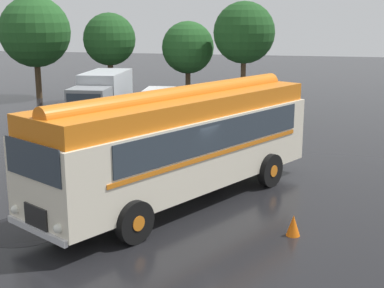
# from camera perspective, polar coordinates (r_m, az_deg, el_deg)

# --- Properties ---
(ground_plane) EXTENTS (120.00, 120.00, 0.00)m
(ground_plane) POSITION_cam_1_polar(r_m,az_deg,el_deg) (16.53, -1.03, -5.87)
(ground_plane) COLOR black
(vintage_bus) EXTENTS (7.02, 10.01, 3.49)m
(vintage_bus) POSITION_cam_1_polar(r_m,az_deg,el_deg) (15.92, -1.21, 0.48)
(vintage_bus) COLOR silver
(vintage_bus) RESTS_ON ground
(car_near_left) EXTENTS (2.31, 4.36, 1.66)m
(car_near_left) POSITION_cam_1_polar(r_m,az_deg,el_deg) (28.71, -3.55, 4.26)
(car_near_left) COLOR silver
(car_near_left) RESTS_ON ground
(car_mid_left) EXTENTS (2.40, 4.40, 1.66)m
(car_mid_left) POSITION_cam_1_polar(r_m,az_deg,el_deg) (28.39, 2.72, 4.17)
(car_mid_left) COLOR #B7BABF
(car_mid_left) RESTS_ON ground
(car_mid_right) EXTENTS (2.24, 4.33, 1.66)m
(car_mid_right) POSITION_cam_1_polar(r_m,az_deg,el_deg) (27.33, 7.78, 3.68)
(car_mid_right) COLOR black
(car_mid_right) RESTS_ON ground
(box_van) EXTENTS (2.70, 5.91, 2.50)m
(box_van) POSITION_cam_1_polar(r_m,az_deg,el_deg) (29.05, -9.53, 5.24)
(box_van) COLOR #B2B7BC
(box_van) RESTS_ON ground
(tree_far_left) EXTENTS (4.64, 4.64, 6.73)m
(tree_far_left) POSITION_cam_1_polar(r_m,az_deg,el_deg) (37.45, -16.46, 11.36)
(tree_far_left) COLOR #4C3823
(tree_far_left) RESTS_ON ground
(tree_left_of_centre) EXTENTS (3.29, 3.29, 5.65)m
(tree_left_of_centre) POSITION_cam_1_polar(r_m,az_deg,el_deg) (34.51, -8.73, 10.96)
(tree_left_of_centre) COLOR #4C3823
(tree_left_of_centre) RESTS_ON ground
(tree_centre) EXTENTS (3.33, 3.33, 5.13)m
(tree_centre) POSITION_cam_1_polar(r_m,az_deg,el_deg) (34.77, -0.39, 10.24)
(tree_centre) COLOR #4C3823
(tree_centre) RESTS_ON ground
(tree_right_of_centre) EXTENTS (3.71, 3.71, 6.31)m
(tree_right_of_centre) POSITION_cam_1_polar(r_m,az_deg,el_deg) (32.94, 5.47, 11.84)
(tree_right_of_centre) COLOR #4C3823
(tree_right_of_centre) RESTS_ON ground
(traffic_cone) EXTENTS (0.36, 0.36, 0.55)m
(traffic_cone) POSITION_cam_1_polar(r_m,az_deg,el_deg) (14.06, 10.75, -8.52)
(traffic_cone) COLOR orange
(traffic_cone) RESTS_ON ground
(puddle_patch) EXTENTS (2.26, 2.26, 0.01)m
(puddle_patch) POSITION_cam_1_polar(r_m,az_deg,el_deg) (14.92, -17.43, -8.72)
(puddle_patch) COLOR black
(puddle_patch) RESTS_ON ground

